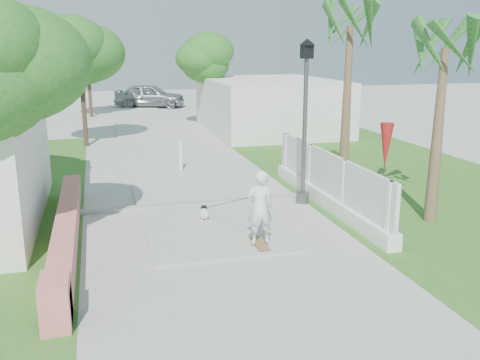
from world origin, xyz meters
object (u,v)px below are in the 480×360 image
object	(u,v)px
skateboarder	(232,205)
parked_car	(150,96)
street_lamp	(305,116)
bollard	(181,156)
patio_umbrella	(386,146)
dog	(204,213)

from	to	relation	value
skateboarder	parked_car	world-z (taller)	skateboarder
street_lamp	parked_car	world-z (taller)	street_lamp
bollard	patio_umbrella	xyz separation A→B (m)	(4.60, -5.50, 1.10)
bollard	patio_umbrella	world-z (taller)	patio_umbrella
patio_umbrella	skateboarder	size ratio (longest dim) A/B	0.86
dog	skateboarder	bearing A→B (deg)	-60.15
dog	parked_car	world-z (taller)	parked_car
bollard	patio_umbrella	bearing A→B (deg)	-50.09
bollard	dog	size ratio (longest dim) A/B	1.96
street_lamp	bollard	distance (m)	5.56
parked_car	patio_umbrella	bearing A→B (deg)	-154.36
skateboarder	patio_umbrella	bearing A→B (deg)	-167.93
dog	parked_car	size ratio (longest dim) A/B	0.11
street_lamp	dog	distance (m)	3.80
patio_umbrella	skateboarder	bearing A→B (deg)	-166.30
parked_car	dog	bearing A→B (deg)	-165.20
parked_car	skateboarder	bearing A→B (deg)	-164.18
skateboarder	dog	bearing A→B (deg)	-72.82
street_lamp	dog	size ratio (longest dim) A/B	8.00
skateboarder	parked_car	distance (m)	26.73
street_lamp	patio_umbrella	world-z (taller)	street_lamp
patio_umbrella	dog	bearing A→B (deg)	178.36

